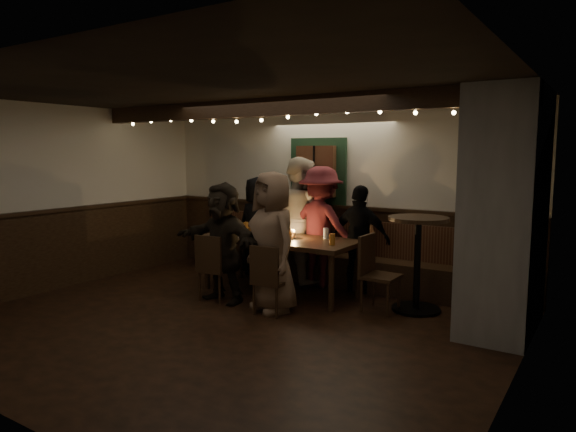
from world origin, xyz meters
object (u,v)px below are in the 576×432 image
Objects in this scene: chair_end at (374,268)px; person_b at (278,227)px; person_c at (300,219)px; high_top at (418,252)px; dining_table at (280,242)px; chair_near_left at (213,264)px; person_f at (223,242)px; person_g at (273,242)px; person_d at (321,227)px; person_a at (258,226)px; person_e at (360,239)px; chair_near_right at (268,276)px.

chair_end is 2.11m from person_b.
person_c is at bearing -170.08° from person_b.
dining_table is at bearing -172.74° from high_top.
chair_near_left is 0.32m from person_f.
person_g reaches higher than chair_near_left.
person_d is 1.53m from person_f.
chair_end is at bearing 162.31° from person_a.
person_g is at bearing 8.97° from person_f.
person_e is (1.45, -0.13, -0.03)m from person_b.
person_d is at bearing 149.32° from chair_end.
person_f is (-1.31, -1.36, 0.03)m from person_e.
person_g is at bearing -62.58° from dining_table.
person_c is at bearing -175.53° from person_a.
person_c is (0.37, 1.55, 0.44)m from chair_near_left.
dining_table is 0.94m from person_b.
person_b reaches higher than dining_table.
chair_near_right is 0.43m from person_g.
person_e is (1.42, 1.45, 0.25)m from chair_near_left.
person_c reaches higher than person_b.
person_f is at bearing 101.09° from person_c.
chair_near_right is 0.45× the size of person_c.
high_top is at bearing 38.61° from chair_near_right.
person_a is at bearing 103.19° from chair_near_left.
person_e is (-0.95, 0.40, 0.01)m from high_top.
person_e reaches higher than chair_near_left.
high_top is 0.74× the size of person_a.
person_a is 0.91× the size of person_g.
chair_end is at bearing -1.03° from dining_table.
person_g reaches higher than person_e.
chair_near_right is 0.54× the size of person_a.
chair_near_right is at bearing 74.47° from person_e.
person_e is at bearing 127.01° from chair_end.
high_top is 2.06m from person_c.
person_d is (0.28, 0.64, 0.16)m from dining_table.
person_e is at bearing 45.61° from chair_near_left.
chair_near_right is 1.95m from person_b.
person_a is 0.83× the size of person_c.
person_a reaches higher than person_e.
dining_table is 1.87× the size of high_top.
person_b is 1.46m from person_e.
person_a is 1.14m from person_d.
high_top is (0.45, 0.26, 0.21)m from chair_end.
person_f reaches higher than chair_end.
person_c reaches higher than person_g.
person_d is 1.17× the size of person_e.
person_f is at bearing 107.49° from person_a.
person_b reaches higher than chair_near_left.
person_b is 1.05× the size of person_e.
person_g is at bearing 69.92° from person_e.
person_c is (-0.57, 1.63, 0.46)m from chair_near_right.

